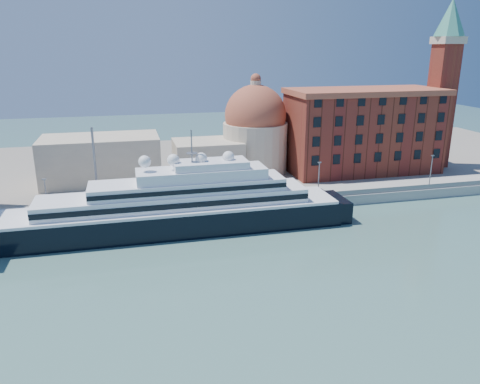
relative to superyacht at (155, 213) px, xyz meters
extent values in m
plane|color=#345A5A|center=(8.59, -23.00, -4.20)|extent=(400.00, 400.00, 0.00)
cube|color=gray|center=(8.59, 11.00, -2.95)|extent=(180.00, 10.00, 2.50)
cube|color=slate|center=(8.59, 52.00, -3.20)|extent=(260.00, 72.00, 2.00)
cube|color=slate|center=(8.59, 6.50, -1.10)|extent=(180.00, 0.10, 1.20)
cube|color=black|center=(2.22, 0.00, -2.16)|extent=(72.17, 11.10, 6.01)
cube|color=black|center=(38.30, 0.00, -2.35)|extent=(5.55, 10.18, 5.55)
cube|color=white|center=(2.22, 0.00, 1.07)|extent=(70.32, 11.29, 0.56)
cube|color=white|center=(4.07, 0.00, 2.74)|extent=(53.67, 9.25, 2.78)
cube|color=black|center=(4.07, -4.62, 2.74)|extent=(53.67, 0.15, 1.11)
cube|color=white|center=(6.84, 0.00, 5.33)|extent=(38.86, 8.33, 2.41)
cube|color=white|center=(9.62, 0.00, 7.64)|extent=(25.91, 7.40, 2.22)
cube|color=white|center=(11.47, 0.00, 9.49)|extent=(14.80, 6.48, 1.48)
cylinder|color=slate|center=(7.77, 0.00, 13.38)|extent=(0.28, 0.28, 6.48)
sphere|color=white|center=(-1.49, 0.00, 10.79)|extent=(2.41, 2.41, 2.41)
sphere|color=white|center=(4.07, 0.00, 10.79)|extent=(2.41, 2.41, 2.41)
sphere|color=white|center=(9.62, 0.00, 10.79)|extent=(2.41, 2.41, 2.41)
sphere|color=white|center=(15.17, 0.00, 10.79)|extent=(2.41, 2.41, 2.41)
cube|color=maroon|center=(60.59, 29.00, 8.80)|extent=(42.00, 18.00, 22.00)
cube|color=#9A4932|center=(60.59, 29.00, 20.30)|extent=(43.00, 19.00, 1.50)
cube|color=maroon|center=(84.59, 29.00, 15.30)|extent=(6.00, 6.00, 35.00)
cube|color=beige|center=(84.59, 29.00, 33.80)|extent=(7.00, 7.00, 2.00)
cone|color=teal|center=(84.59, 29.00, 39.80)|extent=(8.40, 8.40, 10.00)
cylinder|color=beige|center=(30.59, 35.00, 4.80)|extent=(18.00, 18.00, 14.00)
sphere|color=#9A4932|center=(30.59, 35.00, 13.80)|extent=(17.00, 17.00, 17.00)
cylinder|color=beige|center=(30.59, 35.00, 21.80)|extent=(3.00, 3.00, 3.00)
cube|color=beige|center=(16.59, 33.00, 2.80)|extent=(18.00, 14.00, 10.00)
cube|color=beige|center=(-11.41, 35.00, 3.80)|extent=(30.00, 16.00, 12.00)
cylinder|color=slate|center=(-21.41, 8.00, 2.30)|extent=(0.24, 0.24, 8.00)
cube|color=slate|center=(-21.41, 8.00, 6.40)|extent=(0.80, 0.30, 0.25)
cylinder|color=slate|center=(8.59, 8.00, 2.30)|extent=(0.24, 0.24, 8.00)
cube|color=slate|center=(8.59, 8.00, 6.40)|extent=(0.80, 0.30, 0.25)
cylinder|color=slate|center=(38.59, 8.00, 2.30)|extent=(0.24, 0.24, 8.00)
cube|color=slate|center=(38.59, 8.00, 6.40)|extent=(0.80, 0.30, 0.25)
cylinder|color=slate|center=(68.59, 8.00, 2.30)|extent=(0.24, 0.24, 8.00)
cube|color=slate|center=(68.59, 8.00, 6.40)|extent=(0.80, 0.30, 0.25)
cylinder|color=slate|center=(-11.41, 10.00, 7.30)|extent=(0.50, 0.50, 18.00)
camera|label=1|loc=(-4.59, -90.11, 32.11)|focal=35.00mm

